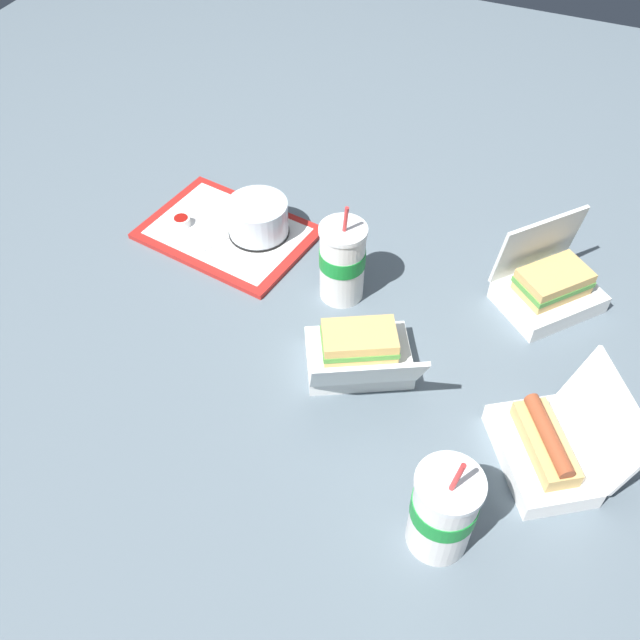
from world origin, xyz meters
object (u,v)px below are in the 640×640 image
food_tray (228,233)px  soda_cup_right (342,261)px  ketchup_cup (181,222)px  cake_container (258,219)px  clamshell_sandwich_left (549,287)px  soda_cup_corner (443,510)px  plastic_fork (219,209)px  clamshell_sandwich_center (360,354)px  clamshell_hotdog_corner (550,447)px

food_tray → soda_cup_right: (0.31, -0.07, 0.09)m
ketchup_cup → cake_container: bearing=16.0°
clamshell_sandwich_left → soda_cup_corner: soda_cup_corner is taller
cake_container → soda_cup_corner: (0.58, -0.54, 0.04)m
cake_container → ketchup_cup: bearing=-164.0°
food_tray → plastic_fork: 0.08m
clamshell_sandwich_center → soda_cup_right: 0.21m
plastic_fork → ketchup_cup: bearing=-94.7°
soda_cup_corner → clamshell_hotdog_corner: bearing=58.2°
clamshell_hotdog_corner → soda_cup_corner: bearing=-121.8°
plastic_fork → soda_cup_corner: soda_cup_corner is taller
clamshell_sandwich_left → food_tray: bearing=-174.2°
ketchup_cup → soda_cup_corner: soda_cup_corner is taller
clamshell_hotdog_corner → soda_cup_corner: size_ratio=1.16×
cake_container → clamshell_sandwich_left: clamshell_sandwich_left is taller
clamshell_sandwich_left → clamshell_hotdog_corner: bearing=-78.7°
food_tray → soda_cup_right: bearing=-13.0°
cake_container → soda_cup_corner: bearing=-42.9°
soda_cup_corner → clamshell_sandwich_left: bearing=84.8°
soda_cup_corner → soda_cup_right: soda_cup_right is taller
plastic_fork → clamshell_hotdog_corner: 0.92m
clamshell_sandwich_center → soda_cup_right: soda_cup_right is taller
clamshell_hotdog_corner → soda_cup_corner: 0.25m
clamshell_sandwich_left → clamshell_hotdog_corner: (0.08, -0.38, -0.00)m
clamshell_hotdog_corner → soda_cup_corner: soda_cup_corner is taller
plastic_fork → food_tray: bearing=-22.5°
cake_container → soda_cup_right: bearing=-21.5°
clamshell_sandwich_center → clamshell_hotdog_corner: clamshell_hotdog_corner is taller
soda_cup_right → cake_container: bearing=158.5°
clamshell_hotdog_corner → soda_cup_right: bearing=153.4°
soda_cup_corner → ketchup_cup: bearing=146.9°
cake_container → clamshell_hotdog_corner: size_ratio=0.51×
clamshell_hotdog_corner → plastic_fork: bearing=156.3°
plastic_fork → soda_cup_right: (0.36, -0.13, 0.08)m
plastic_fork → clamshell_sandwich_center: bearing=-8.0°
ketchup_cup → food_tray: bearing=14.4°
clamshell_hotdog_corner → soda_cup_corner: (-0.13, -0.21, 0.05)m
ketchup_cup → plastic_fork: 0.10m
clamshell_sandwich_center → clamshell_sandwich_left: 0.43m
soda_cup_right → clamshell_sandwich_left: bearing=19.8°
food_tray → soda_cup_right: size_ratio=1.70×
ketchup_cup → clamshell_hotdog_corner: 0.93m
plastic_fork → clamshell_hotdog_corner: bearing=1.4°
ketchup_cup → soda_cup_right: (0.41, -0.05, 0.07)m
soda_cup_right → ketchup_cup: bearing=173.7°
cake_container → ketchup_cup: 0.18m
ketchup_cup → soda_cup_corner: size_ratio=0.17×
clamshell_sandwich_center → soda_cup_corner: bearing=-48.9°
cake_container → soda_cup_right: soda_cup_right is taller
soda_cup_corner → plastic_fork: bearing=140.7°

